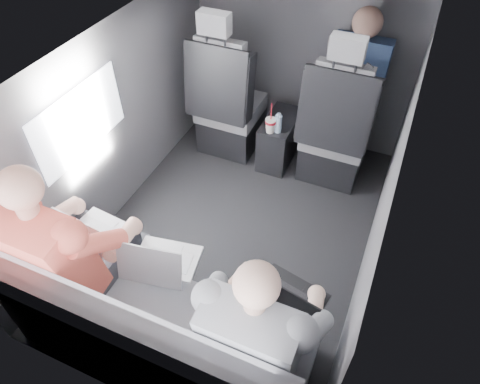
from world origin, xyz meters
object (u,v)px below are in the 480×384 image
at_px(laptop_white, 93,234).
at_px(laptop_black, 287,300).
at_px(water_bottle, 278,123).
at_px(passenger_rear_left, 72,251).
at_px(front_seat_right, 335,136).
at_px(center_console, 279,139).
at_px(front_seat_left, 228,109).
at_px(soda_cup, 271,125).
at_px(laptop_silver, 161,261).
at_px(passenger_rear_right, 262,329).
at_px(rear_bench, 154,334).
at_px(passenger_front_right, 355,79).

xyz_separation_m(laptop_white, laptop_black, (1.08, 0.04, -0.00)).
height_order(water_bottle, passenger_rear_left, passenger_rear_left).
bearing_deg(front_seat_right, center_console, 174.93).
relative_size(front_seat_left, laptop_white, 3.57).
bearing_deg(soda_cup, laptop_black, -67.02).
height_order(laptop_silver, passenger_rear_right, passenger_rear_right).
bearing_deg(rear_bench, passenger_front_right, 77.40).
distance_m(front_seat_left, passenger_rear_left, 1.83).
relative_size(front_seat_left, laptop_black, 3.43).
relative_size(rear_bench, soda_cup, 6.30).
bearing_deg(water_bottle, laptop_black, -69.07).
relative_size(soda_cup, passenger_front_right, 0.30).
bearing_deg(front_seat_right, laptop_silver, -106.60).
bearing_deg(passenger_front_right, water_bottle, -140.38).
xyz_separation_m(water_bottle, laptop_white, (-0.50, -1.55, 0.16)).
relative_size(soda_cup, laptop_black, 0.69).
distance_m(center_console, passenger_rear_left, 1.96).
bearing_deg(laptop_silver, center_console, 88.35).
height_order(front_seat_left, soda_cup, front_seat_left).
bearing_deg(laptop_silver, front_seat_left, 103.46).
relative_size(water_bottle, passenger_rear_right, 0.13).
bearing_deg(passenger_rear_right, passenger_rear_left, -179.93).
distance_m(rear_bench, laptop_silver, 0.40).
bearing_deg(passenger_rear_right, center_console, 106.60).
xyz_separation_m(center_console, laptop_black, (0.61, -1.67, 0.43)).
xyz_separation_m(front_seat_right, center_console, (-0.45, 0.04, -0.20)).
bearing_deg(laptop_black, front_seat_right, 95.50).
height_order(front_seat_right, center_console, front_seat_right).
relative_size(rear_bench, passenger_front_right, 1.87).
bearing_deg(front_seat_left, laptop_white, -90.65).
xyz_separation_m(laptop_silver, passenger_front_right, (0.53, 1.93, 0.12)).
height_order(laptop_silver, passenger_rear_left, passenger_rear_left).
relative_size(center_console, rear_bench, 0.30).
relative_size(water_bottle, laptop_white, 0.46).
bearing_deg(water_bottle, passenger_rear_left, -106.94).
distance_m(soda_cup, laptop_black, 1.62).
relative_size(soda_cup, passenger_rear_right, 0.21).
xyz_separation_m(front_seat_left, laptop_black, (1.06, -1.63, 0.23)).
bearing_deg(water_bottle, soda_cup, -152.34).
relative_size(laptop_silver, laptop_black, 0.98).
relative_size(rear_bench, passenger_rear_left, 1.25).
xyz_separation_m(soda_cup, passenger_front_right, (0.51, 0.40, 0.29)).
height_order(front_seat_right, passenger_rear_left, passenger_rear_left).
height_order(soda_cup, passenger_rear_right, passenger_rear_right).
relative_size(laptop_black, passenger_rear_right, 0.31).
xyz_separation_m(water_bottle, laptop_silver, (-0.08, -1.56, 0.16)).
bearing_deg(laptop_black, water_bottle, 110.93).
bearing_deg(water_bottle, passenger_front_right, 39.62).
height_order(center_console, laptop_white, laptop_white).
distance_m(laptop_white, passenger_rear_right, 1.03).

